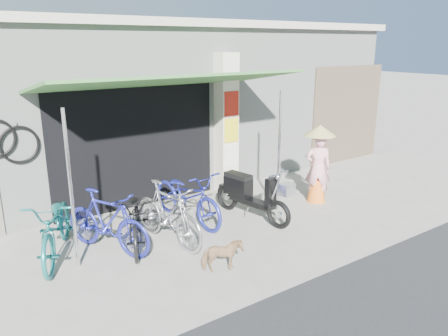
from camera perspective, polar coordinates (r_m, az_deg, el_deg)
ground at (r=7.65m, az=5.58°, el=-8.70°), size 80.00×80.00×0.00m
bicycle_shop at (r=11.38m, az=-11.15°, el=8.91°), size 12.30×5.30×3.66m
shop_pillar at (r=9.56m, az=0.22°, el=5.85°), size 0.42×0.44×3.00m
awning at (r=7.82m, az=-7.00°, el=10.96°), size 4.60×1.88×2.72m
neighbour_right at (r=12.50m, az=15.72°, el=6.76°), size 2.60×0.06×2.60m
bike_teal at (r=7.15m, az=-21.00°, el=-7.13°), size 1.42×2.04×1.02m
bike_blue at (r=7.10m, az=-15.03°, el=-6.77°), size 1.17×1.72×1.01m
bike_black at (r=7.22m, az=-11.34°, el=-6.43°), size 1.30×1.88×0.94m
bike_silver at (r=7.19m, az=-7.38°, el=-5.92°), size 0.75×1.78×1.04m
bike_navy at (r=8.00m, az=-4.84°, el=-3.65°), size 0.91×1.98×1.00m
street_dog at (r=6.39m, az=-0.23°, el=-11.40°), size 0.64×0.44×0.49m
moped at (r=8.17m, az=3.39°, el=-3.46°), size 0.60×1.81×1.03m
nun at (r=9.12m, az=12.20°, el=0.55°), size 0.64×0.64×1.62m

